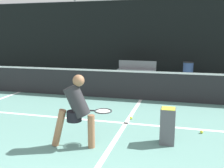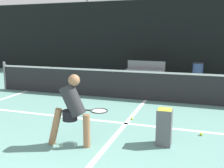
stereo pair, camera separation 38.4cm
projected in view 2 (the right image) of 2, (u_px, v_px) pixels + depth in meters
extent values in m
cube|color=white|center=(126.00, 123.00, 6.24)|extent=(8.25, 0.10, 0.01)
cube|color=white|center=(122.00, 128.00, 5.92)|extent=(0.10, 5.45, 0.01)
cylinder|color=slate|center=(5.00, 76.00, 10.08)|extent=(0.09, 0.09, 1.07)
cube|color=#232326|center=(146.00, 86.00, 8.37)|extent=(11.00, 0.02, 0.95)
cube|color=white|center=(146.00, 72.00, 8.29)|extent=(11.00, 0.03, 0.06)
cube|color=black|center=(167.00, 38.00, 13.00)|extent=(24.00, 0.06, 3.80)
cylinder|color=#8C6042|center=(87.00, 131.00, 4.89)|extent=(0.13, 0.13, 0.63)
cylinder|color=#8C6042|center=(55.00, 127.00, 4.99)|extent=(0.32, 0.17, 0.73)
cylinder|color=black|center=(70.00, 115.00, 4.90)|extent=(0.28, 0.28, 0.19)
cylinder|color=#262628|center=(73.00, 101.00, 4.83)|extent=(0.50, 0.32, 0.66)
sphere|color=#8C6042|center=(74.00, 80.00, 4.75)|extent=(0.21, 0.21, 0.21)
cylinder|color=#262628|center=(84.00, 110.00, 5.07)|extent=(0.30, 0.07, 0.03)
torus|color=#262628|center=(99.00, 111.00, 5.01)|extent=(0.39, 0.39, 0.02)
cylinder|color=beige|center=(99.00, 111.00, 5.01)|extent=(0.29, 0.29, 0.01)
sphere|color=#D1E033|center=(169.00, 134.00, 5.50)|extent=(0.07, 0.07, 0.07)
sphere|color=#D1E033|center=(201.00, 134.00, 5.50)|extent=(0.07, 0.07, 0.07)
sphere|color=#D1E033|center=(132.00, 118.00, 6.53)|extent=(0.07, 0.07, 0.07)
cube|color=#4C4C51|center=(164.00, 127.00, 4.98)|extent=(0.28, 0.28, 0.70)
cube|color=#D1E033|center=(165.00, 111.00, 4.92)|extent=(0.25, 0.25, 0.06)
cube|color=slate|center=(145.00, 70.00, 12.33)|extent=(1.85, 0.50, 0.04)
cube|color=slate|center=(146.00, 65.00, 12.45)|extent=(1.83, 0.18, 0.42)
cube|color=#333338|center=(130.00, 74.00, 12.65)|extent=(0.06, 0.32, 0.44)
cube|color=#333338|center=(160.00, 76.00, 12.09)|extent=(0.06, 0.32, 0.44)
cylinder|color=#384C7F|center=(198.00, 72.00, 11.81)|extent=(0.46, 0.46, 0.83)
cylinder|color=black|center=(198.00, 63.00, 11.73)|extent=(0.48, 0.48, 0.04)
cylinder|color=slate|center=(88.00, 11.00, 19.20)|extent=(0.16, 0.16, 7.54)
cylinder|color=brown|center=(161.00, 39.00, 22.55)|extent=(0.28, 0.28, 3.51)
sphere|color=#2D6633|center=(162.00, 1.00, 21.98)|extent=(3.86, 3.86, 3.86)
cylinder|color=brown|center=(139.00, 45.00, 19.69)|extent=(0.28, 0.28, 2.58)
cone|color=#38753D|center=(140.00, 3.00, 19.12)|extent=(2.32, 2.32, 3.61)
cube|color=gray|center=(185.00, 30.00, 26.10)|extent=(36.00, 2.40, 4.99)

